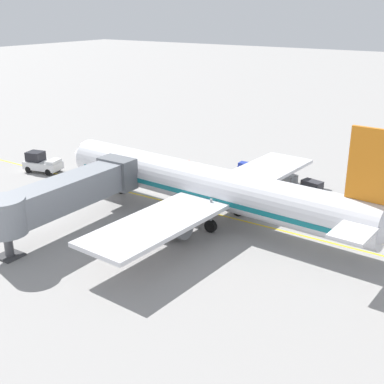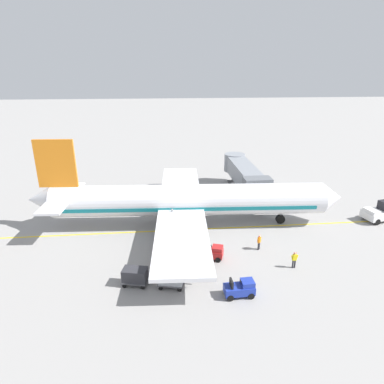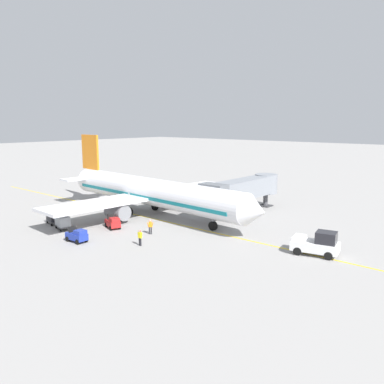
% 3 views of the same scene
% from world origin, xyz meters
% --- Properties ---
extents(ground_plane, '(400.00, 400.00, 0.00)m').
position_xyz_m(ground_plane, '(0.00, 0.00, 0.00)').
color(ground_plane, gray).
extents(gate_lead_in_line, '(0.24, 80.00, 0.01)m').
position_xyz_m(gate_lead_in_line, '(0.00, 0.00, 0.00)').
color(gate_lead_in_line, gold).
rests_on(gate_lead_in_line, ground).
extents(parked_airliner, '(30.25, 37.33, 10.63)m').
position_xyz_m(parked_airliner, '(-1.34, -1.36, 3.19)').
color(parked_airliner, silver).
rests_on(parked_airliner, ground).
extents(jet_bridge, '(15.66, 3.50, 4.98)m').
position_xyz_m(jet_bridge, '(-10.43, 7.82, 3.46)').
color(jet_bridge, gray).
rests_on(jet_bridge, ground).
extents(pushback_tractor, '(3.09, 4.77, 2.40)m').
position_xyz_m(pushback_tractor, '(-0.29, 23.02, 1.10)').
color(pushback_tractor, silver).
rests_on(pushback_tractor, ground).
extents(baggage_tug_lead, '(1.97, 2.76, 1.62)m').
position_xyz_m(baggage_tug_lead, '(6.48, 0.38, 0.71)').
color(baggage_tug_lead, '#B21E1E').
rests_on(baggage_tug_lead, ground).
extents(baggage_tug_trailing, '(1.38, 2.55, 1.62)m').
position_xyz_m(baggage_tug_trailing, '(12.43, 1.88, 0.71)').
color(baggage_tug_trailing, '#1E339E').
rests_on(baggage_tug_trailing, ground).
extents(baggage_cart_front, '(1.76, 2.98, 1.58)m').
position_xyz_m(baggage_cart_front, '(10.67, -3.78, 0.95)').
color(baggage_cart_front, '#4C4C51').
rests_on(baggage_cart_front, ground).
extents(baggage_cart_second_in_train, '(1.76, 2.98, 1.58)m').
position_xyz_m(baggage_cart_second_in_train, '(10.05, -6.90, 0.95)').
color(baggage_cart_second_in_train, '#4C4C51').
rests_on(baggage_cart_second_in_train, ground).
extents(ground_crew_wing_walker, '(0.25, 0.72, 1.69)m').
position_xyz_m(ground_crew_wing_walker, '(8.91, 7.95, 0.95)').
color(ground_crew_wing_walker, '#232328').
rests_on(ground_crew_wing_walker, ground).
extents(ground_crew_loader, '(0.59, 0.56, 1.69)m').
position_xyz_m(ground_crew_loader, '(5.26, 5.62, 0.95)').
color(ground_crew_loader, '#232328').
rests_on(ground_crew_loader, ground).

